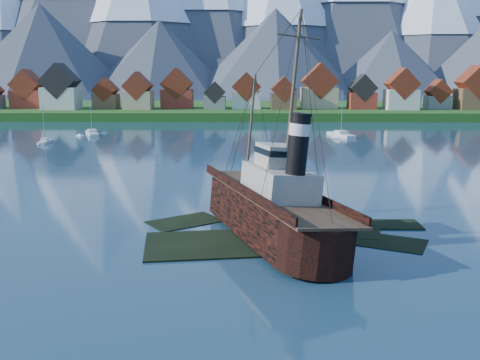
{
  "coord_description": "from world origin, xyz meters",
  "views": [
    {
      "loc": [
        -1.77,
        -53.87,
        17.25
      ],
      "look_at": [
        -2.55,
        6.0,
        5.0
      ],
      "focal_mm": 40.0,
      "sensor_mm": 36.0,
      "label": 1
    }
  ],
  "objects_px": {
    "tugboat_wreck": "(268,205)",
    "sailboat_c": "(92,134)",
    "sailboat_e": "(341,135)",
    "sailboat_b": "(45,142)"
  },
  "relations": [
    {
      "from": "sailboat_e",
      "to": "tugboat_wreck",
      "type": "bearing_deg",
      "value": -124.07
    },
    {
      "from": "sailboat_c",
      "to": "sailboat_e",
      "type": "height_order",
      "value": "sailboat_e"
    },
    {
      "from": "tugboat_wreck",
      "to": "sailboat_c",
      "type": "relative_size",
      "value": 2.46
    },
    {
      "from": "sailboat_c",
      "to": "tugboat_wreck",
      "type": "bearing_deg",
      "value": -86.74
    },
    {
      "from": "tugboat_wreck",
      "to": "sailboat_e",
      "type": "relative_size",
      "value": 2.38
    },
    {
      "from": "sailboat_b",
      "to": "sailboat_e",
      "type": "relative_size",
      "value": 0.78
    },
    {
      "from": "sailboat_c",
      "to": "sailboat_e",
      "type": "bearing_deg",
      "value": -25.42
    },
    {
      "from": "tugboat_wreck",
      "to": "sailboat_c",
      "type": "height_order",
      "value": "tugboat_wreck"
    },
    {
      "from": "tugboat_wreck",
      "to": "sailboat_b",
      "type": "xyz_separation_m",
      "value": [
        -51.6,
        72.68,
        -2.82
      ]
    },
    {
      "from": "tugboat_wreck",
      "to": "sailboat_e",
      "type": "height_order",
      "value": "tugboat_wreck"
    }
  ]
}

